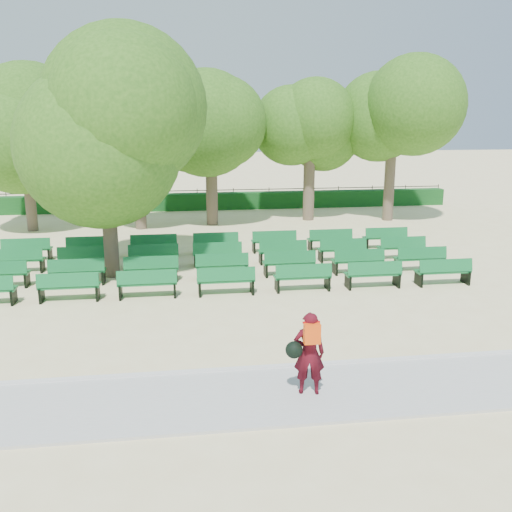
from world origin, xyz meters
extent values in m
plane|color=beige|center=(0.00, 0.00, 0.00)|extent=(120.00, 120.00, 0.00)
cube|color=#B5B4B0|center=(0.00, -7.40, 0.03)|extent=(30.00, 2.20, 0.06)
cube|color=silver|center=(0.00, -6.25, 0.05)|extent=(30.00, 0.12, 0.10)
cube|color=#134B1A|center=(0.00, 14.00, 0.45)|extent=(26.00, 0.70, 0.90)
cube|color=#11662F|center=(-0.81, 1.43, 0.42)|extent=(1.69, 0.49, 0.06)
cube|color=#11662F|center=(-0.81, 1.23, 0.65)|extent=(1.68, 0.16, 0.39)
cylinder|color=brown|center=(-4.29, 1.32, 1.57)|extent=(0.47, 0.47, 3.15)
ellipsoid|color=#37681C|center=(-4.29, 1.32, 4.54)|extent=(5.08, 5.08, 4.57)
imported|color=#440913|center=(0.15, -7.42, 0.85)|extent=(0.63, 0.47, 1.59)
cube|color=#F94A0D|center=(0.15, -7.60, 1.31)|extent=(0.30, 0.15, 0.37)
sphere|color=black|center=(-0.15, -7.47, 0.96)|extent=(0.32, 0.32, 0.32)
camera|label=1|loc=(-2.19, -16.92, 5.16)|focal=40.00mm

